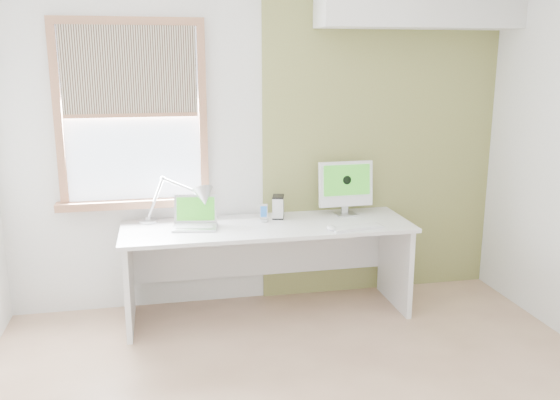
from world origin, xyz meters
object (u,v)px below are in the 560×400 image
object	(u,v)px
desk	(266,247)
laptop	(195,219)
desk_lamp	(193,199)
imac	(346,185)
external_drive	(278,207)

from	to	relation	value
desk	laptop	world-z (taller)	laptop
desk_lamp	laptop	world-z (taller)	desk_lamp
desk	laptop	distance (m)	0.60
desk_lamp	imac	distance (m)	1.22
desk	imac	world-z (taller)	imac
external_drive	imac	size ratio (longest dim) A/B	0.41
external_drive	imac	distance (m)	0.58
desk	desk_lamp	distance (m)	0.68
desk_lamp	external_drive	bearing A→B (deg)	2.94
laptop	external_drive	distance (m)	0.67
desk	imac	bearing A→B (deg)	9.87
laptop	imac	distance (m)	1.24
desk_lamp	laptop	xyz separation A→B (m)	(0.01, -0.09, -0.13)
external_drive	imac	world-z (taller)	imac
laptop	imac	xyz separation A→B (m)	(1.22, 0.12, 0.19)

